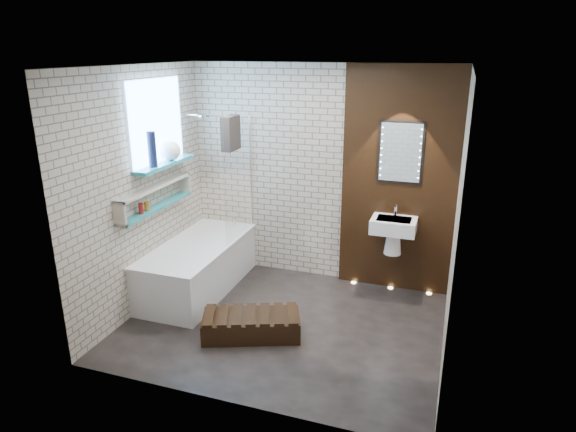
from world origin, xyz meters
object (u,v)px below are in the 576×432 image
(bath_screen, at_px, (238,179))
(led_mirror, at_px, (400,153))
(bathtub, at_px, (198,266))
(washbasin, at_px, (393,230))
(walnut_step, at_px, (251,325))

(bath_screen, relative_size, led_mirror, 2.00)
(bathtub, distance_m, bath_screen, 1.14)
(bathtub, height_order, led_mirror, led_mirror)
(washbasin, relative_size, walnut_step, 0.60)
(washbasin, bearing_deg, bath_screen, -174.22)
(bath_screen, height_order, led_mirror, led_mirror)
(washbasin, height_order, walnut_step, washbasin)
(bathtub, xyz_separation_m, led_mirror, (2.17, 0.78, 1.36))
(bathtub, distance_m, walnut_step, 1.25)
(bathtub, height_order, walnut_step, bathtub)
(walnut_step, bearing_deg, bathtub, 142.81)
(bathtub, bearing_deg, washbasin, 16.01)
(bathtub, height_order, washbasin, washbasin)
(bathtub, xyz_separation_m, bath_screen, (0.35, 0.44, 0.99))
(led_mirror, distance_m, walnut_step, 2.48)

